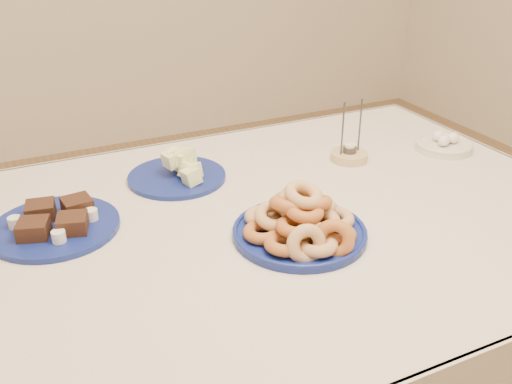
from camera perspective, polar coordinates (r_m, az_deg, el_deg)
dining_table at (r=1.37m, az=-0.91°, el=-6.86°), size 1.71×1.11×0.75m
donut_platter at (r=1.24m, az=4.52°, el=-3.17°), size 0.36×0.36×0.13m
melon_plate at (r=1.52m, az=-7.71°, el=2.12°), size 0.27×0.27×0.09m
brownie_plate at (r=1.35m, az=-19.41°, el=-3.00°), size 0.29×0.29×0.05m
candle_holder at (r=1.65m, az=9.30°, el=3.70°), size 0.11×0.11×0.18m
egg_bowl at (r=1.78m, az=18.26°, el=4.55°), size 0.21×0.21×0.05m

